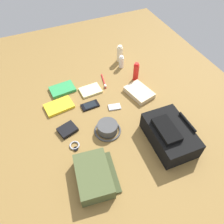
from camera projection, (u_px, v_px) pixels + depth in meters
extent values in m
cube|color=olive|center=(112.00, 117.00, 1.46)|extent=(2.64, 2.02, 0.02)
cube|color=black|center=(170.00, 135.00, 1.28)|extent=(0.34, 0.23, 0.12)
cube|color=black|center=(166.00, 130.00, 1.22)|extent=(0.19, 0.11, 0.03)
cylinder|color=black|center=(188.00, 122.00, 1.26)|extent=(0.15, 0.02, 0.02)
cube|color=#47512D|center=(93.00, 176.00, 1.14)|extent=(0.28, 0.21, 0.09)
cube|color=#394124|center=(110.00, 172.00, 1.19)|extent=(0.25, 0.09, 0.01)
cylinder|color=#464646|center=(108.00, 128.00, 1.35)|extent=(0.13, 0.13, 0.06)
torus|color=#464646|center=(108.00, 130.00, 1.37)|extent=(0.17, 0.17, 0.01)
cylinder|color=beige|center=(120.00, 54.00, 1.80)|extent=(0.05, 0.05, 0.13)
cylinder|color=beige|center=(120.00, 47.00, 1.75)|extent=(0.04, 0.04, 0.01)
cylinder|color=white|center=(121.00, 62.00, 1.76)|extent=(0.04, 0.04, 0.09)
cylinder|color=silver|center=(122.00, 57.00, 1.72)|extent=(0.03, 0.03, 0.01)
cylinder|color=red|center=(136.00, 72.00, 1.64)|extent=(0.04, 0.04, 0.14)
cylinder|color=red|center=(137.00, 64.00, 1.59)|extent=(0.03, 0.03, 0.01)
cube|color=#2D934C|center=(62.00, 89.00, 1.61)|extent=(0.13, 0.19, 0.02)
cube|color=white|center=(62.00, 89.00, 1.61)|extent=(0.12, 0.18, 0.02)
cube|color=yellow|center=(59.00, 106.00, 1.50)|extent=(0.14, 0.20, 0.02)
cube|color=white|center=(59.00, 106.00, 1.50)|extent=(0.13, 0.19, 0.01)
cube|color=black|center=(90.00, 105.00, 1.51)|extent=(0.07, 0.12, 0.01)
cube|color=black|center=(90.00, 105.00, 1.50)|extent=(0.06, 0.09, 0.00)
cube|color=#B7B7BC|center=(114.00, 107.00, 1.50)|extent=(0.07, 0.09, 0.01)
cylinder|color=silver|center=(113.00, 107.00, 1.49)|extent=(0.03, 0.03, 0.00)
torus|color=#99999E|center=(75.00, 145.00, 1.30)|extent=(0.06, 0.06, 0.01)
cylinder|color=black|center=(76.00, 149.00, 1.28)|extent=(0.03, 0.03, 0.01)
cylinder|color=red|center=(104.00, 81.00, 1.67)|extent=(0.16, 0.04, 0.01)
cube|color=white|center=(105.00, 86.00, 1.63)|extent=(0.02, 0.02, 0.01)
cube|color=black|center=(68.00, 130.00, 1.36)|extent=(0.12, 0.13, 0.02)
cube|color=beige|center=(90.00, 90.00, 1.60)|extent=(0.12, 0.16, 0.02)
cube|color=beige|center=(139.00, 92.00, 1.58)|extent=(0.23, 0.18, 0.04)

